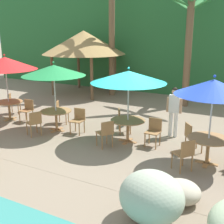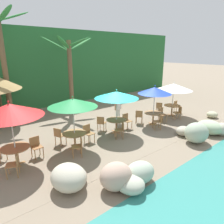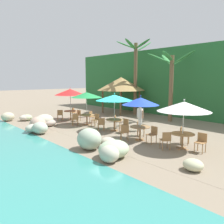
# 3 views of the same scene
# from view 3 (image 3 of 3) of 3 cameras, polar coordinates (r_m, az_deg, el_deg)

# --- Properties ---
(ground_plane) EXTENTS (120.00, 120.00, 0.00)m
(ground_plane) POSITION_cam_3_polar(r_m,az_deg,el_deg) (14.40, 0.30, -4.95)
(ground_plane) COLOR gray
(terrace_deck) EXTENTS (18.00, 5.20, 0.01)m
(terrace_deck) POSITION_cam_3_polar(r_m,az_deg,el_deg) (14.40, 0.30, -4.93)
(terrace_deck) COLOR gray
(terrace_deck) RESTS_ON ground
(foliage_backdrop) EXTENTS (28.00, 2.40, 6.00)m
(foliage_backdrop) POSITION_cam_3_polar(r_m,az_deg,el_deg) (21.13, 18.96, 7.00)
(foliage_backdrop) COLOR #286633
(foliage_backdrop) RESTS_ON ground
(rock_seawall) EXTENTS (15.54, 2.69, 1.01)m
(rock_seawall) POSITION_cam_3_polar(r_m,az_deg,el_deg) (13.83, -13.61, -4.15)
(rock_seawall) COLOR #C2B997
(rock_seawall) RESTS_ON ground
(umbrella_red) EXTENTS (2.45, 2.45, 2.61)m
(umbrella_red) POSITION_cam_3_polar(r_m,az_deg,el_deg) (18.59, -10.35, 4.91)
(umbrella_red) COLOR silver
(umbrella_red) RESTS_ON ground
(dining_table_red) EXTENTS (1.10, 1.10, 0.74)m
(dining_table_red) POSITION_cam_3_polar(r_m,az_deg,el_deg) (18.75, -10.22, -0.10)
(dining_table_red) COLOR #A37547
(dining_table_red) RESTS_ON ground
(chair_red_seaward) EXTENTS (0.44, 0.45, 0.87)m
(chair_red_seaward) POSITION_cam_3_polar(r_m,az_deg,el_deg) (18.13, -8.46, -0.66)
(chair_red_seaward) COLOR #9E7042
(chair_red_seaward) RESTS_ON ground
(chair_red_inland) EXTENTS (0.58, 0.58, 0.87)m
(chair_red_inland) POSITION_cam_3_polar(r_m,az_deg,el_deg) (19.56, -9.33, -0.04)
(chair_red_inland) COLOR #9E7042
(chair_red_inland) RESTS_ON ground
(chair_red_left) EXTENTS (0.56, 0.56, 0.87)m
(chair_red_left) POSITION_cam_3_polar(r_m,az_deg,el_deg) (18.60, -12.78, -0.55)
(chair_red_left) COLOR #9E7042
(chair_red_left) RESTS_ON ground
(umbrella_green) EXTENTS (2.19, 2.19, 2.47)m
(umbrella_green) POSITION_cam_3_polar(r_m,az_deg,el_deg) (16.38, -6.34, 4.26)
(umbrella_green) COLOR silver
(umbrella_green) RESTS_ON ground
(dining_table_green) EXTENTS (1.10, 1.10, 0.74)m
(dining_table_green) POSITION_cam_3_polar(r_m,az_deg,el_deg) (16.56, -6.25, -1.10)
(dining_table_green) COLOR #A37547
(dining_table_green) RESTS_ON ground
(chair_green_seaward) EXTENTS (0.45, 0.46, 0.87)m
(chair_green_seaward) POSITION_cam_3_polar(r_m,az_deg,el_deg) (16.00, -4.03, -1.76)
(chair_green_seaward) COLOR #9E7042
(chair_green_seaward) RESTS_ON ground
(chair_green_inland) EXTENTS (0.56, 0.55, 0.87)m
(chair_green_inland) POSITION_cam_3_polar(r_m,az_deg,el_deg) (17.33, -5.01, -1.01)
(chair_green_inland) COLOR #9E7042
(chair_green_inland) RESTS_ON ground
(chair_green_left) EXTENTS (0.56, 0.56, 0.87)m
(chair_green_left) POSITION_cam_3_polar(r_m,az_deg,el_deg) (16.35, -9.12, -1.63)
(chair_green_left) COLOR #9E7042
(chair_green_left) RESTS_ON ground
(umbrella_teal) EXTENTS (2.35, 2.35, 2.42)m
(umbrella_teal) POSITION_cam_3_polar(r_m,az_deg,el_deg) (14.38, 0.59, 3.57)
(umbrella_teal) COLOR silver
(umbrella_teal) RESTS_ON ground
(dining_table_teal) EXTENTS (1.10, 1.10, 0.74)m
(dining_table_teal) POSITION_cam_3_polar(r_m,az_deg,el_deg) (14.58, 0.58, -2.32)
(dining_table_teal) COLOR #A37547
(dining_table_teal) RESTS_ON ground
(chair_teal_seaward) EXTENTS (0.42, 0.43, 0.87)m
(chair_teal_seaward) POSITION_cam_3_polar(r_m,az_deg,el_deg) (14.05, 3.16, -3.15)
(chair_teal_seaward) COLOR #9E7042
(chair_teal_seaward) RESTS_ON ground
(chair_teal_inland) EXTENTS (0.59, 0.58, 0.87)m
(chair_teal_inland) POSITION_cam_3_polar(r_m,az_deg,el_deg) (15.43, 1.12, -2.12)
(chair_teal_inland) COLOR #9E7042
(chair_teal_inland) RESTS_ON ground
(chair_teal_left) EXTENTS (0.58, 0.58, 0.87)m
(chair_teal_left) POSITION_cam_3_polar(r_m,az_deg,el_deg) (14.39, -2.69, -2.88)
(chair_teal_left) COLOR #9E7042
(chair_teal_left) RESTS_ON ground
(umbrella_blue) EXTENTS (1.97, 1.97, 2.42)m
(umbrella_blue) POSITION_cam_3_polar(r_m,az_deg,el_deg) (12.24, 7.09, 2.67)
(umbrella_blue) COLOR silver
(umbrella_blue) RESTS_ON ground
(dining_table_blue) EXTENTS (1.10, 1.10, 0.74)m
(dining_table_blue) POSITION_cam_3_polar(r_m,az_deg,el_deg) (12.47, 6.97, -4.17)
(dining_table_blue) COLOR #A37547
(dining_table_blue) RESTS_ON ground
(chair_blue_seaward) EXTENTS (0.46, 0.47, 0.87)m
(chair_blue_seaward) POSITION_cam_3_polar(r_m,az_deg,el_deg) (11.97, 10.06, -5.26)
(chair_blue_seaward) COLOR #9E7042
(chair_blue_seaward) RESTS_ON ground
(chair_blue_inland) EXTENTS (0.60, 0.59, 0.87)m
(chair_blue_inland) POSITION_cam_3_polar(r_m,az_deg,el_deg) (13.33, 6.82, -3.81)
(chair_blue_inland) COLOR #9E7042
(chair_blue_inland) RESTS_ON ground
(chair_blue_left) EXTENTS (0.59, 0.59, 0.87)m
(chair_blue_left) POSITION_cam_3_polar(r_m,az_deg,el_deg) (12.26, 3.15, -4.82)
(chair_blue_left) COLOR #9E7042
(chair_blue_left) RESTS_ON ground
(umbrella_white) EXTENTS (2.46, 2.46, 2.36)m
(umbrella_white) POSITION_cam_3_polar(r_m,az_deg,el_deg) (11.09, 17.42, 1.31)
(umbrella_white) COLOR silver
(umbrella_white) RESTS_ON ground
(dining_table_white) EXTENTS (1.10, 1.10, 0.74)m
(dining_table_white) POSITION_cam_3_polar(r_m,az_deg,el_deg) (11.33, 17.12, -5.74)
(dining_table_white) COLOR #A37547
(dining_table_white) RESTS_ON ground
(chair_white_seaward) EXTENTS (0.46, 0.47, 0.87)m
(chair_white_seaward) POSITION_cam_3_polar(r_m,az_deg,el_deg) (11.11, 21.27, -6.75)
(chair_white_seaward) COLOR #9E7042
(chair_white_seaward) RESTS_ON ground
(chair_white_inland) EXTENTS (0.56, 0.56, 0.87)m
(chair_white_inland) POSITION_cam_3_polar(r_m,az_deg,el_deg) (12.19, 17.24, -5.26)
(chair_white_inland) COLOR #9E7042
(chair_white_inland) RESTS_ON ground
(chair_white_left) EXTENTS (0.59, 0.59, 0.87)m
(chair_white_left) POSITION_cam_3_polar(r_m,az_deg,el_deg) (10.95, 13.22, -6.61)
(chair_white_left) COLOR #9E7042
(chair_white_left) RESTS_ON ground
(palm_tree_nearest) EXTENTS (3.33, 3.48, 6.71)m
(palm_tree_nearest) POSITION_cam_3_polar(r_m,az_deg,el_deg) (21.31, 5.84, 11.09)
(palm_tree_nearest) COLOR brown
(palm_tree_nearest) RESTS_ON ground
(palm_tree_second) EXTENTS (3.60, 3.79, 5.32)m
(palm_tree_second) POSITION_cam_3_polar(r_m,az_deg,el_deg) (18.28, 14.49, 8.85)
(palm_tree_second) COLOR brown
(palm_tree_second) RESTS_ON ground
(palapa_hut) EXTENTS (4.58, 4.58, 3.45)m
(palapa_hut) POSITION_cam_3_polar(r_m,az_deg,el_deg) (22.20, 2.27, 6.98)
(palapa_hut) COLOR brown
(palapa_hut) RESTS_ON ground
(waiter_in_white) EXTENTS (0.52, 0.24, 1.70)m
(waiter_in_white) POSITION_cam_3_polar(r_m,az_deg,el_deg) (14.53, 6.98, -0.92)
(waiter_in_white) COLOR white
(waiter_in_white) RESTS_ON ground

